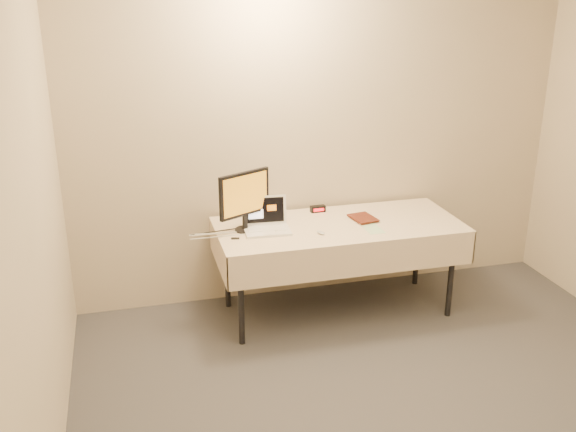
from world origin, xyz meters
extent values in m
cube|color=beige|center=(0.00, 2.50, 1.35)|extent=(4.00, 0.10, 2.70)
cylinder|color=black|center=(-0.82, 1.75, 0.34)|extent=(0.04, 0.04, 0.69)
cylinder|color=black|center=(0.82, 1.75, 0.34)|extent=(0.04, 0.04, 0.69)
cylinder|color=black|center=(-0.82, 2.34, 0.34)|extent=(0.04, 0.04, 0.69)
cylinder|color=black|center=(0.82, 2.34, 0.34)|extent=(0.04, 0.04, 0.69)
cube|color=gray|center=(0.00, 2.04, 0.71)|extent=(1.80, 0.75, 0.04)
cube|color=beige|center=(0.00, 2.04, 0.73)|extent=(1.86, 0.81, 0.01)
cube|color=beige|center=(0.00, 1.64, 0.60)|extent=(1.86, 0.01, 0.25)
cube|color=beige|center=(0.00, 2.45, 0.60)|extent=(1.86, 0.01, 0.25)
cube|color=beige|center=(-0.93, 2.04, 0.60)|extent=(0.01, 0.81, 0.25)
cube|color=beige|center=(0.93, 2.04, 0.60)|extent=(0.01, 0.81, 0.25)
cube|color=white|center=(-0.56, 2.02, 0.75)|extent=(0.35, 0.25, 0.02)
cube|color=white|center=(-0.55, 2.15, 0.86)|extent=(0.33, 0.06, 0.22)
cube|color=black|center=(-0.55, 2.15, 0.86)|extent=(0.29, 0.04, 0.18)
cylinder|color=black|center=(-0.71, 2.09, 0.74)|extent=(0.20, 0.20, 0.01)
cube|color=black|center=(-0.71, 2.09, 0.81)|extent=(0.04, 0.03, 0.11)
cube|color=black|center=(-0.71, 2.09, 1.02)|extent=(0.40, 0.22, 0.33)
cube|color=orange|center=(-0.71, 2.09, 1.02)|extent=(0.35, 0.18, 0.28)
imported|color=maroon|center=(0.13, 2.07, 0.85)|extent=(0.17, 0.05, 0.22)
cube|color=black|center=(-0.07, 2.35, 0.76)|extent=(0.12, 0.05, 0.05)
cube|color=#FF0C12|center=(-0.07, 2.32, 0.76)|extent=(0.08, 0.01, 0.02)
ellipsoid|color=#BABABD|center=(-0.19, 1.88, 0.75)|extent=(0.07, 0.09, 0.02)
cube|color=#C3EBBB|center=(0.21, 1.93, 0.74)|extent=(0.12, 0.31, 0.00)
cube|color=black|center=(-0.81, 1.95, 0.74)|extent=(0.06, 0.03, 0.01)
camera|label=1|loc=(-1.53, -2.25, 2.46)|focal=40.00mm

